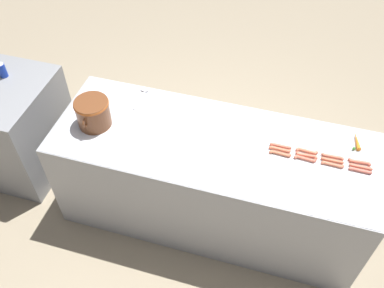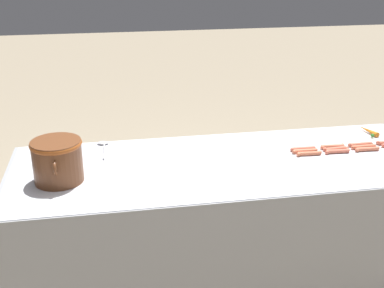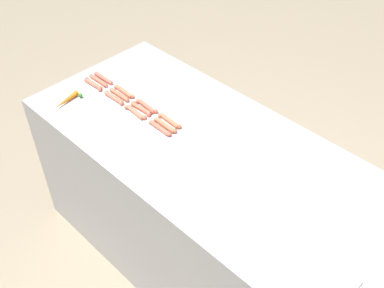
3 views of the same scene
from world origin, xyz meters
The scene contains 13 objects.
griddle_counter centered at (0.00, 0.00, 0.46)m, with size 0.88×2.39×0.91m.
hot_dog_1 centered at (0.01, -0.84, 0.93)m, with size 0.03×0.16×0.02m.
hot_dog_2 centered at (0.01, -0.66, 0.93)m, with size 0.03×0.16×0.02m.
hot_dog_3 centered at (0.01, -0.48, 0.93)m, with size 0.03×0.16×0.02m.
hot_dog_5 centered at (0.05, -0.84, 0.93)m, with size 0.03×0.16×0.02m.
hot_dog_6 centered at (0.05, -0.66, 0.93)m, with size 0.03×0.16×0.02m.
hot_dog_7 centered at (0.05, -0.47, 0.93)m, with size 0.03×0.16×0.02m.
hot_dog_9 centered at (0.09, -0.84, 0.93)m, with size 0.03×0.16×0.02m.
hot_dog_10 centered at (0.09, -0.66, 0.93)m, with size 0.03×0.16×0.02m.
hot_dog_11 centered at (0.08, -0.47, 0.93)m, with size 0.03×0.16×0.02m.
bean_pot centered at (-0.07, 0.90, 1.04)m, with size 0.32×0.26×0.22m.
serving_spoon centered at (0.34, 0.67, 0.92)m, with size 0.27×0.07×0.02m.
carrot centered at (0.28, -0.99, 0.93)m, with size 0.18×0.07×0.03m.
Camera 2 is at (-2.40, 0.63, 2.04)m, focal length 46.00 mm.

